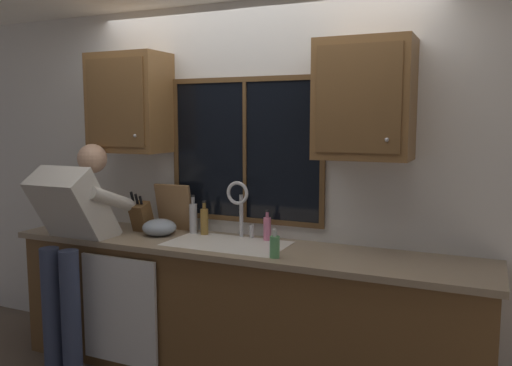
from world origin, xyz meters
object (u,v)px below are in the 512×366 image
object	(u,v)px
mixing_bowl	(159,227)
soap_dispenser	(275,246)
bottle_amber_small	(204,221)
knife_block	(142,217)
person_standing	(73,233)
bottle_tall_clear	(193,218)
bottle_green_glass	(267,228)
cutting_board	(174,207)

from	to	relation	value
mixing_bowl	soap_dispenser	bearing A→B (deg)	-13.40
mixing_bowl	soap_dispenser	xyz separation A→B (m)	(0.99, -0.24, 0.01)
mixing_bowl	bottle_amber_small	distance (m)	0.33
knife_block	bottle_amber_small	bearing A→B (deg)	11.36
bottle_amber_small	knife_block	bearing A→B (deg)	-168.64
person_standing	knife_block	bearing A→B (deg)	55.19
knife_block	bottle_tall_clear	distance (m)	0.40
person_standing	mixing_bowl	xyz separation A→B (m)	(0.47, 0.35, 0.01)
mixing_bowl	bottle_green_glass	bearing A→B (deg)	11.86
soap_dispenser	bottle_tall_clear	size ratio (longest dim) A/B	0.65
soap_dispenser	bottle_amber_small	xyz separation A→B (m)	(-0.70, 0.38, 0.03)
bottle_green_glass	bottle_tall_clear	xyz separation A→B (m)	(-0.58, -0.02, 0.03)
bottle_green_glass	bottle_amber_small	xyz separation A→B (m)	(-0.48, -0.02, 0.01)
mixing_bowl	bottle_amber_small	bearing A→B (deg)	26.71
person_standing	cutting_board	xyz separation A→B (m)	(0.48, 0.53, 0.13)
person_standing	bottle_green_glass	bearing A→B (deg)	22.56
person_standing	bottle_green_glass	size ratio (longest dim) A/B	7.48
bottle_tall_clear	mixing_bowl	bearing A→B (deg)	-143.11
person_standing	soap_dispenser	world-z (taller)	person_standing
person_standing	bottle_amber_small	distance (m)	0.91
cutting_board	bottle_green_glass	bearing A→B (deg)	-1.29
person_standing	knife_block	world-z (taller)	person_standing
cutting_board	soap_dispenser	xyz separation A→B (m)	(0.97, -0.41, -0.10)
cutting_board	knife_block	bearing A→B (deg)	-147.28
bottle_tall_clear	bottle_green_glass	bearing A→B (deg)	1.57
mixing_bowl	bottle_amber_small	size ratio (longest dim) A/B	0.99
person_standing	cutting_board	distance (m)	0.73
bottle_tall_clear	knife_block	bearing A→B (deg)	-165.80
cutting_board	bottle_amber_small	world-z (taller)	cutting_board
person_standing	bottle_amber_small	world-z (taller)	person_standing
person_standing	bottle_tall_clear	size ratio (longest dim) A/B	5.59
bottle_green_glass	bottle_amber_small	distance (m)	0.48
knife_block	cutting_board	size ratio (longest dim) A/B	0.91
mixing_bowl	cutting_board	bearing A→B (deg)	85.81
knife_block	cutting_board	xyz separation A→B (m)	(0.20, 0.13, 0.06)
cutting_board	mixing_bowl	xyz separation A→B (m)	(-0.01, -0.18, -0.12)
cutting_board	mixing_bowl	bearing A→B (deg)	-94.19
bottle_green_glass	bottle_tall_clear	world-z (taller)	bottle_tall_clear
person_standing	bottle_amber_small	bearing A→B (deg)	33.35
knife_block	mixing_bowl	size ratio (longest dim) A/B	1.32
cutting_board	mixing_bowl	world-z (taller)	cutting_board
cutting_board	bottle_tall_clear	xyz separation A→B (m)	(0.18, -0.03, -0.06)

